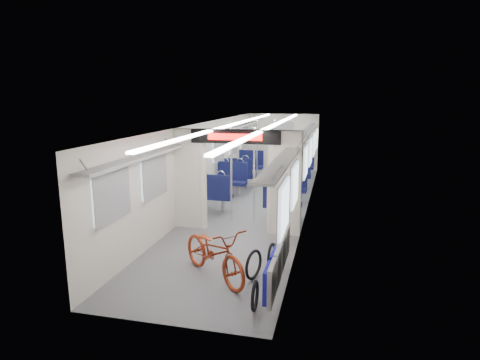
{
  "coord_description": "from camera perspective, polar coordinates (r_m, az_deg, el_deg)",
  "views": [
    {
      "loc": [
        2.1,
        -10.5,
        3.02
      ],
      "look_at": [
        0.07,
        -1.92,
        1.16
      ],
      "focal_mm": 30.0,
      "sensor_mm": 36.0,
      "label": 1
    }
  ],
  "objects": [
    {
      "name": "stanchion_far_right",
      "position": [
        12.59,
        4.9,
        3.31
      ],
      "size": [
        0.04,
        0.04,
        2.3
      ],
      "primitive_type": "cylinder",
      "color": "silver",
      "rests_on": "ground"
    },
    {
      "name": "seat_bay_far_right",
      "position": [
        14.3,
        8.45,
        1.78
      ],
      "size": [
        0.91,
        2.06,
        1.1
      ],
      "color": "#0C1038",
      "rests_on": "ground"
    },
    {
      "name": "carriage",
      "position": [
        10.56,
        1.72,
        3.62
      ],
      "size": [
        12.0,
        12.02,
        2.31
      ],
      "color": "#515456",
      "rests_on": "ground"
    },
    {
      "name": "seat_bay_near_left",
      "position": [
        11.44,
        -2.38,
        -0.53
      ],
      "size": [
        0.94,
        2.21,
        1.14
      ],
      "color": "#0C1038",
      "rests_on": "ground"
    },
    {
      "name": "bike_hoop_c",
      "position": [
        7.34,
        4.5,
        -10.75
      ],
      "size": [
        0.1,
        0.45,
        0.44
      ],
      "primitive_type": "torus",
      "rotation": [
        1.57,
        0.0,
        1.45
      ],
      "color": "black",
      "rests_on": "ground"
    },
    {
      "name": "stanchion_far_left",
      "position": [
        12.53,
        2.43,
        3.3
      ],
      "size": [
        0.04,
        0.04,
        2.3
      ],
      "primitive_type": "cylinder",
      "color": "silver",
      "rests_on": "ground"
    },
    {
      "name": "seat_bay_near_right",
      "position": [
        10.67,
        6.69,
        -1.57
      ],
      "size": [
        0.92,
        2.12,
        1.11
      ],
      "color": "#0C1038",
      "rests_on": "ground"
    },
    {
      "name": "stanchion_near_right",
      "position": [
        9.54,
        2.02,
        0.59
      ],
      "size": [
        0.04,
        0.04,
        2.3
      ],
      "primitive_type": "cylinder",
      "color": "silver",
      "rests_on": "ground"
    },
    {
      "name": "stanchion_near_left",
      "position": [
        9.67,
        -1.24,
        0.74
      ],
      "size": [
        0.05,
        0.05,
        2.3
      ],
      "primitive_type": "cylinder",
      "color": "silver",
      "rests_on": "ground"
    },
    {
      "name": "flip_bench",
      "position": [
        6.25,
        5.51,
        -11.13
      ],
      "size": [
        0.12,
        2.13,
        0.54
      ],
      "color": "gray",
      "rests_on": "carriage"
    },
    {
      "name": "bike_hoop_b",
      "position": [
        6.84,
        1.95,
        -12.14
      ],
      "size": [
        0.21,
        0.51,
        0.52
      ],
      "primitive_type": "torus",
      "rotation": [
        1.57,
        0.0,
        1.25
      ],
      "color": "black",
      "rests_on": "ground"
    },
    {
      "name": "seat_bay_far_left",
      "position": [
        14.17,
        0.75,
        1.88
      ],
      "size": [
        0.93,
        2.18,
        1.13
      ],
      "color": "#0C1038",
      "rests_on": "ground"
    },
    {
      "name": "bicycle",
      "position": [
        6.8,
        -3.69,
        -10.18
      ],
      "size": [
        1.74,
        1.63,
        0.93
      ],
      "primitive_type": "imported",
      "rotation": [
        0.0,
        0.0,
        0.85
      ],
      "color": "maroon",
      "rests_on": "ground"
    },
    {
      "name": "bike_hoop_a",
      "position": [
        5.96,
        2.14,
        -16.35
      ],
      "size": [
        0.06,
        0.45,
        0.45
      ],
      "primitive_type": "torus",
      "rotation": [
        1.57,
        0.0,
        1.59
      ],
      "color": "black",
      "rests_on": "ground"
    }
  ]
}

